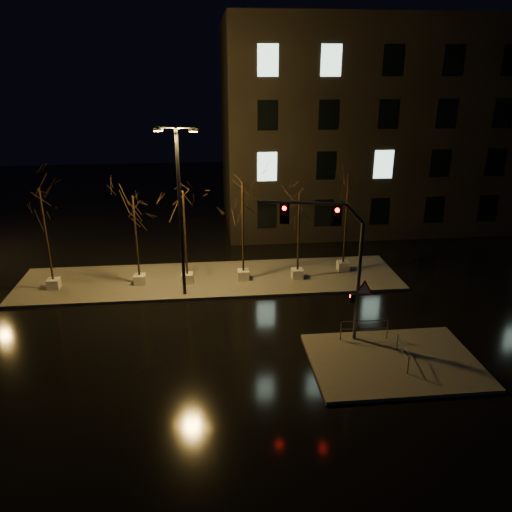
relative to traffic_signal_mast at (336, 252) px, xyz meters
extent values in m
plane|color=black|center=(-5.34, 1.35, -4.30)|extent=(90.00, 90.00, 0.00)
cube|color=#4E4C45|center=(-5.34, 7.35, -4.22)|extent=(22.00, 5.00, 0.15)
cube|color=#4E4C45|center=(2.16, -2.15, -4.22)|extent=(7.00, 5.00, 0.15)
cube|color=black|center=(8.66, 19.35, 3.20)|extent=(25.00, 12.00, 15.00)
cube|color=#BBB9AF|center=(-14.08, 6.86, -3.87)|extent=(0.65, 0.65, 0.55)
cylinder|color=black|center=(-14.08, 6.86, -1.03)|extent=(0.11, 0.11, 5.14)
cube|color=#BBB9AF|center=(-9.38, 7.00, -3.87)|extent=(0.65, 0.65, 0.55)
cylinder|color=black|center=(-9.38, 7.00, -1.31)|extent=(0.11, 0.11, 4.57)
cube|color=#BBB9AF|center=(-6.69, 6.90, -3.87)|extent=(0.65, 0.65, 0.55)
cylinder|color=black|center=(-6.69, 6.90, -1.20)|extent=(0.11, 0.11, 4.80)
cube|color=#BBB9AF|center=(-3.47, 7.05, -3.87)|extent=(0.65, 0.65, 0.55)
cylinder|color=black|center=(-3.47, 7.05, -1.01)|extent=(0.11, 0.11, 5.18)
cube|color=#BBB9AF|center=(-0.32, 6.89, -3.87)|extent=(0.65, 0.65, 0.55)
cylinder|color=black|center=(-0.32, 6.89, -1.31)|extent=(0.11, 0.11, 4.58)
cube|color=#BBB9AF|center=(2.64, 7.79, -3.87)|extent=(0.65, 0.65, 0.55)
cylinder|color=black|center=(2.64, 7.79, -0.94)|extent=(0.11, 0.11, 5.31)
cylinder|color=slate|center=(1.00, -0.24, -1.41)|extent=(0.16, 0.16, 5.48)
cylinder|color=slate|center=(-1.53, 0.37, 2.10)|extent=(3.59, 0.98, 0.13)
cube|color=black|center=(-0.07, 0.02, 1.60)|extent=(0.31, 0.26, 0.82)
cube|color=black|center=(-2.20, 0.53, 1.60)|extent=(0.31, 0.26, 0.82)
cube|color=black|center=(0.80, -0.19, -2.14)|extent=(0.23, 0.21, 0.41)
cone|color=red|center=(1.25, -0.34, -1.68)|extent=(0.93, 0.25, 0.95)
sphere|color=#FF0C07|center=(1.00, -0.24, 1.88)|extent=(0.16, 0.16, 0.16)
cylinder|color=black|center=(-6.81, 5.40, 0.26)|extent=(0.18, 0.18, 8.82)
cylinder|color=black|center=(-6.81, 5.40, 4.67)|extent=(1.91, 0.50, 0.09)
cube|color=#FFA332|center=(-7.67, 5.59, 4.54)|extent=(0.48, 0.34, 0.18)
cube|color=#FFA332|center=(-5.94, 5.21, 4.54)|extent=(0.48, 0.34, 0.18)
cylinder|color=slate|center=(0.34, -0.29, -3.71)|extent=(0.05, 0.05, 0.87)
cylinder|color=slate|center=(2.47, -0.39, -3.71)|extent=(0.05, 0.05, 0.87)
cylinder|color=slate|center=(1.41, -0.34, -3.23)|extent=(2.13, 0.13, 0.04)
cylinder|color=slate|center=(1.41, -0.34, -3.62)|extent=(2.13, 0.13, 0.04)
cylinder|color=slate|center=(2.34, -3.18, -3.75)|extent=(0.04, 0.04, 0.80)
cylinder|color=slate|center=(2.56, -1.42, -3.75)|extent=(0.04, 0.04, 0.80)
cylinder|color=slate|center=(2.45, -2.30, -3.31)|extent=(0.26, 1.77, 0.04)
cylinder|color=slate|center=(2.45, -2.30, -3.66)|extent=(0.26, 1.77, 0.04)
camera|label=1|loc=(-5.49, -19.54, 7.41)|focal=35.00mm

